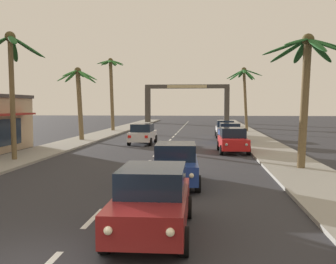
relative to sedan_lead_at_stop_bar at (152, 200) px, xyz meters
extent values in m
cube|color=gray|center=(5.94, 17.43, -0.78)|extent=(3.20, 110.00, 0.14)
cube|color=gray|center=(-9.66, 17.43, -0.78)|extent=(3.20, 110.00, 0.14)
cube|color=silver|center=(-1.86, 1.16, -0.85)|extent=(0.16, 2.00, 0.01)
cube|color=silver|center=(-1.86, 4.78, -0.85)|extent=(0.16, 2.00, 0.01)
cube|color=silver|center=(-1.86, 8.40, -0.85)|extent=(0.16, 2.00, 0.01)
cube|color=silver|center=(-1.86, 12.02, -0.85)|extent=(0.16, 2.00, 0.01)
cube|color=silver|center=(-1.86, 15.65, -0.85)|extent=(0.16, 2.00, 0.01)
cube|color=silver|center=(-1.86, 19.27, -0.85)|extent=(0.16, 2.00, 0.01)
cube|color=silver|center=(-1.86, 22.89, -0.85)|extent=(0.16, 2.00, 0.01)
cube|color=silver|center=(-1.86, 26.51, -0.85)|extent=(0.16, 2.00, 0.01)
cube|color=silver|center=(-1.86, 30.13, -0.85)|extent=(0.16, 2.00, 0.01)
cube|color=silver|center=(-1.86, 33.75, -0.85)|extent=(0.16, 2.00, 0.01)
cube|color=silver|center=(-1.86, 37.37, -0.85)|extent=(0.16, 2.00, 0.01)
cube|color=silver|center=(-1.86, 41.00, -0.85)|extent=(0.16, 2.00, 0.01)
cube|color=silver|center=(-1.86, 44.62, -0.85)|extent=(0.16, 2.00, 0.01)
cube|color=silver|center=(-1.86, 48.24, -0.85)|extent=(0.16, 2.00, 0.01)
cube|color=silver|center=(-1.86, 51.86, -0.85)|extent=(0.16, 2.00, 0.01)
cube|color=silver|center=(-1.86, 55.48, -0.85)|extent=(0.16, 2.00, 0.01)
cube|color=silver|center=(-1.86, 59.10, -0.85)|extent=(0.16, 2.00, 0.01)
cube|color=silver|center=(-1.86, 62.73, -0.85)|extent=(0.16, 2.00, 0.01)
cube|color=silver|center=(-1.86, 66.35, -0.85)|extent=(0.16, 2.00, 0.01)
cube|color=maroon|center=(0.00, -0.04, -0.17)|extent=(1.82, 4.32, 0.72)
cube|color=black|center=(0.00, 0.11, 0.51)|extent=(1.63, 2.22, 0.64)
cylinder|color=black|center=(0.88, -1.45, -0.53)|extent=(0.23, 0.64, 0.64)
cylinder|color=black|center=(-0.84, -1.47, -0.53)|extent=(0.23, 0.64, 0.64)
cylinder|color=black|center=(0.84, 1.39, -0.53)|extent=(0.23, 0.64, 0.64)
cylinder|color=black|center=(-0.88, 1.37, -0.53)|extent=(0.23, 0.64, 0.64)
sphere|color=#F9EFC6|center=(0.65, -2.20, -0.09)|extent=(0.18, 0.18, 0.18)
sphere|color=#F9EFC6|center=(-0.59, -2.22, -0.09)|extent=(0.18, 0.18, 0.18)
cube|color=red|center=(0.63, 2.13, -0.07)|extent=(0.24, 0.06, 0.20)
cube|color=red|center=(-0.69, 2.11, -0.07)|extent=(0.24, 0.06, 0.20)
cube|color=navy|center=(0.14, 6.18, -0.17)|extent=(1.96, 4.38, 0.72)
cube|color=black|center=(0.13, 6.33, 0.51)|extent=(1.70, 2.27, 0.64)
cylinder|color=black|center=(1.07, 4.80, -0.53)|extent=(0.25, 0.65, 0.64)
cylinder|color=black|center=(-0.65, 4.72, -0.53)|extent=(0.25, 0.65, 0.64)
cylinder|color=black|center=(0.93, 7.64, -0.53)|extent=(0.25, 0.65, 0.64)
cylinder|color=black|center=(-0.79, 7.56, -0.53)|extent=(0.25, 0.65, 0.64)
sphere|color=#F9EFC6|center=(0.86, 4.04, -0.09)|extent=(0.18, 0.18, 0.18)
sphere|color=#F9EFC6|center=(-0.38, 3.98, -0.09)|extent=(0.18, 0.18, 0.18)
cube|color=red|center=(0.70, 8.37, -0.07)|extent=(0.24, 0.07, 0.20)
cube|color=red|center=(-0.62, 8.31, -0.07)|extent=(0.24, 0.07, 0.20)
cube|color=silver|center=(-3.79, 22.57, -0.17)|extent=(1.85, 4.34, 0.72)
cube|color=black|center=(-3.80, 22.42, 0.51)|extent=(1.65, 2.23, 0.64)
cylinder|color=black|center=(-4.62, 24.01, -0.53)|extent=(0.23, 0.64, 0.64)
cylinder|color=black|center=(-2.90, 23.97, -0.53)|extent=(0.23, 0.64, 0.64)
cylinder|color=black|center=(-4.69, 21.17, -0.53)|extent=(0.23, 0.64, 0.64)
cylinder|color=black|center=(-2.96, 21.14, -0.53)|extent=(0.23, 0.64, 0.64)
sphere|color=#B2B2AD|center=(-4.37, 24.76, -0.09)|extent=(0.18, 0.18, 0.18)
sphere|color=#B2B2AD|center=(-3.13, 24.73, -0.09)|extent=(0.18, 0.18, 0.18)
cube|color=red|center=(-4.50, 20.43, -0.07)|extent=(0.24, 0.07, 0.20)
cube|color=red|center=(-3.18, 20.40, -0.07)|extent=(0.24, 0.07, 0.20)
cube|color=navy|center=(3.44, 24.26, -0.17)|extent=(1.83, 4.33, 0.72)
cube|color=black|center=(3.44, 24.41, 0.51)|extent=(1.64, 2.23, 0.64)
cylinder|color=black|center=(4.33, 22.85, -0.53)|extent=(0.23, 0.64, 0.64)
cylinder|color=black|center=(2.61, 22.82, -0.53)|extent=(0.23, 0.64, 0.64)
cylinder|color=black|center=(4.28, 25.69, -0.53)|extent=(0.23, 0.64, 0.64)
cylinder|color=black|center=(2.56, 25.66, -0.53)|extent=(0.23, 0.64, 0.64)
sphere|color=#B2B2AD|center=(4.10, 22.10, -0.09)|extent=(0.18, 0.18, 0.18)
sphere|color=#B2B2AD|center=(2.86, 22.08, -0.09)|extent=(0.18, 0.18, 0.18)
cube|color=red|center=(4.07, 26.43, -0.07)|extent=(0.24, 0.06, 0.20)
cube|color=red|center=(2.75, 26.41, -0.07)|extent=(0.24, 0.06, 0.20)
cube|color=silver|center=(3.35, 29.98, -0.17)|extent=(1.78, 4.31, 0.72)
cube|color=black|center=(3.35, 30.13, 0.51)|extent=(1.61, 2.21, 0.64)
cylinder|color=black|center=(4.22, 28.56, -0.53)|extent=(0.22, 0.64, 0.64)
cylinder|color=black|center=(2.50, 28.56, -0.53)|extent=(0.22, 0.64, 0.64)
cylinder|color=black|center=(4.20, 31.40, -0.53)|extent=(0.22, 0.64, 0.64)
cylinder|color=black|center=(2.48, 31.39, -0.53)|extent=(0.22, 0.64, 0.64)
sphere|color=#B2B2AD|center=(3.98, 27.81, -0.09)|extent=(0.18, 0.18, 0.18)
sphere|color=#B2B2AD|center=(2.74, 27.81, -0.09)|extent=(0.18, 0.18, 0.18)
cube|color=red|center=(4.00, 32.14, -0.07)|extent=(0.24, 0.06, 0.20)
cube|color=red|center=(2.68, 32.14, -0.07)|extent=(0.24, 0.06, 0.20)
cube|color=red|center=(3.23, 17.33, -0.17)|extent=(1.91, 4.36, 0.72)
cube|color=black|center=(3.22, 17.48, 0.51)|extent=(1.67, 2.25, 0.64)
cylinder|color=black|center=(4.14, 15.94, -0.53)|extent=(0.24, 0.65, 0.64)
cylinder|color=black|center=(2.41, 15.88, -0.53)|extent=(0.24, 0.65, 0.64)
cylinder|color=black|center=(4.04, 18.77, -0.53)|extent=(0.24, 0.65, 0.64)
cylinder|color=black|center=(2.32, 18.72, -0.53)|extent=(0.24, 0.65, 0.64)
sphere|color=#B2B2AD|center=(3.92, 15.18, -0.09)|extent=(0.18, 0.18, 0.18)
sphere|color=#B2B2AD|center=(2.68, 15.14, -0.09)|extent=(0.18, 0.18, 0.18)
cube|color=red|center=(3.81, 19.51, -0.07)|extent=(0.24, 0.07, 0.20)
cube|color=red|center=(2.49, 19.46, -0.07)|extent=(0.24, 0.07, 0.20)
cylinder|color=brown|center=(-9.54, 11.76, 2.65)|extent=(0.36, 0.29, 7.00)
ellipsoid|color=#1E5123|center=(-8.63, 11.93, 5.64)|extent=(2.03, 0.75, 1.33)
ellipsoid|color=#1E5123|center=(-9.03, 12.63, 5.76)|extent=(1.46, 2.00, 1.10)
ellipsoid|color=#1E5123|center=(-9.85, 12.67, 5.62)|extent=(0.95, 2.00, 1.37)
ellipsoid|color=#1E5123|center=(-8.99, 10.86, 5.88)|extent=(1.54, 2.05, 0.87)
sphere|color=#4C4223|center=(-9.58, 11.76, 6.20)|extent=(0.60, 0.60, 0.60)
cylinder|color=brown|center=(-9.80, 24.68, 2.26)|extent=(0.69, 0.41, 6.24)
ellipsoid|color=#2D702D|center=(-9.01, 24.53, 5.01)|extent=(1.98, 0.72, 1.06)
ellipsoid|color=#2D702D|center=(-9.27, 25.27, 4.92)|extent=(1.65, 1.52, 1.23)
ellipsoid|color=#2D702D|center=(-9.98, 25.70, 5.23)|extent=(0.50, 2.08, 0.62)
ellipsoid|color=#2D702D|center=(-10.70, 25.19, 4.96)|extent=(1.81, 1.38, 1.14)
ellipsoid|color=#2D702D|center=(-10.79, 24.36, 4.96)|extent=(1.91, 1.05, 1.15)
ellipsoid|color=#2D702D|center=(-10.31, 23.77, 5.13)|extent=(1.13, 2.03, 0.81)
ellipsoid|color=#2D702D|center=(-9.22, 24.08, 5.01)|extent=(1.74, 1.56, 1.05)
sphere|color=#4C4223|center=(-9.94, 24.68, 5.42)|extent=(0.60, 0.60, 0.60)
cylinder|color=brown|center=(-9.96, 37.61, 3.41)|extent=(0.65, 0.41, 8.54)
ellipsoid|color=#2D702D|center=(-9.30, 37.66, 7.45)|extent=(1.63, 0.52, 0.80)
ellipsoid|color=#2D702D|center=(-9.35, 37.98, 7.55)|extent=(1.66, 1.12, 0.60)
ellipsoid|color=#2D702D|center=(-9.94, 38.39, 7.50)|extent=(0.67, 1.69, 0.69)
ellipsoid|color=#2D702D|center=(-10.60, 38.23, 7.57)|extent=(1.38, 1.54, 0.56)
ellipsoid|color=#2D702D|center=(-10.76, 38.01, 7.50)|extent=(1.62, 1.18, 0.68)
ellipsoid|color=#2D702D|center=(-10.88, 37.49, 7.55)|extent=(1.71, 0.64, 0.60)
ellipsoid|color=#2D702D|center=(-10.47, 36.92, 7.50)|extent=(1.17, 1.62, 0.70)
ellipsoid|color=#2D702D|center=(-9.96, 36.80, 7.55)|extent=(0.63, 1.70, 0.59)
ellipsoid|color=#2D702D|center=(-9.55, 37.04, 7.42)|extent=(1.37, 1.44, 0.84)
sphere|color=#4C4223|center=(-10.07, 37.61, 7.73)|extent=(0.60, 0.60, 0.60)
cylinder|color=brown|center=(6.17, 10.19, 2.32)|extent=(0.59, 0.39, 6.36)
ellipsoid|color=#1E5123|center=(7.36, 10.08, 5.23)|extent=(2.26, 0.62, 0.86)
ellipsoid|color=#1E5123|center=(7.04, 10.89, 5.09)|extent=(1.85, 1.73, 1.14)
ellipsoid|color=#1E5123|center=(6.19, 11.24, 5.11)|extent=(0.57, 2.17, 1.10)
ellipsoid|color=#1E5123|center=(5.50, 10.89, 5.10)|extent=(1.87, 1.73, 1.11)
ellipsoid|color=#1E5123|center=(5.19, 10.20, 5.21)|extent=(2.23, 0.42, 0.89)
ellipsoid|color=#1E5123|center=(5.56, 9.33, 5.32)|extent=(1.76, 2.00, 0.68)
ellipsoid|color=#1E5123|center=(6.40, 9.14, 5.14)|extent=(0.66, 2.21, 1.04)
ellipsoid|color=#1E5123|center=(6.92, 9.36, 5.14)|extent=(1.64, 1.97, 1.05)
sphere|color=#4C4223|center=(6.27, 10.19, 5.54)|extent=(0.60, 0.60, 0.60)
cylinder|color=brown|center=(6.06, 37.43, 2.78)|extent=(0.76, 0.33, 7.28)
ellipsoid|color=#236028|center=(6.91, 37.47, 6.14)|extent=(2.19, 0.47, 0.89)
ellipsoid|color=#236028|center=(6.44, 38.21, 5.94)|extent=(1.54, 1.85, 1.28)
ellipsoid|color=#236028|center=(5.63, 38.47, 6.11)|extent=(0.83, 2.20, 0.94)
ellipsoid|color=#236028|center=(5.05, 37.98, 5.93)|extent=(1.88, 1.47, 1.30)
ellipsoid|color=#236028|center=(4.86, 37.56, 5.97)|extent=(2.09, 0.65, 1.21)
ellipsoid|color=#236028|center=(5.05, 36.92, 5.89)|extent=(1.86, 1.41, 1.37)
ellipsoid|color=#236028|center=(5.79, 36.34, 6.23)|extent=(0.52, 2.25, 0.71)
ellipsoid|color=#236028|center=(6.38, 36.67, 5.88)|extent=(1.45, 1.82, 1.39)
sphere|color=#4C4223|center=(5.84, 37.43, 6.47)|extent=(0.60, 0.60, 0.60)
cube|color=#423D38|center=(-8.91, 60.93, 2.21)|extent=(0.90, 0.90, 6.14)
cube|color=#423D38|center=(5.19, 60.93, 2.21)|extent=(0.90, 0.90, 6.14)
cube|color=#423D38|center=(-1.86, 60.93, 5.63)|extent=(15.00, 0.60, 0.70)
cube|color=tan|center=(-1.86, 60.61, 5.63)|extent=(7.05, 0.08, 0.56)
camera|label=1|loc=(1.31, -9.76, 2.40)|focal=42.32mm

